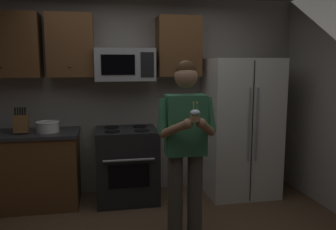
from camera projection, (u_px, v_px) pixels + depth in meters
The scene contains 10 objects.
wall_back at pixel (135, 96), 4.66m from camera, with size 4.40×0.10×2.60m, color gray.
oven_range at pixel (127, 165), 4.38m from camera, with size 0.76×0.70×0.93m.
microwave at pixel (125, 65), 4.31m from camera, with size 0.74×0.41×0.40m.
refrigerator at pixel (241, 127), 4.55m from camera, with size 0.90×0.75×1.80m.
cabinet_row_upper at pixel (77, 46), 4.22m from camera, with size 2.78×0.36×0.76m.
counter_left at pixel (19, 170), 4.16m from camera, with size 1.44×0.66×0.92m.
knife_block at pixel (21, 124), 4.04m from camera, with size 0.16×0.15×0.32m.
bowl_large_white at pixel (48, 127), 4.12m from camera, with size 0.28×0.28×0.13m.
person at pixel (186, 141), 3.31m from camera, with size 0.60×0.48×1.76m.
cupcake at pixel (195, 115), 2.95m from camera, with size 0.09×0.09×0.17m.
Camera 1 is at (-0.43, -2.90, 1.72)m, focal length 36.85 mm.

